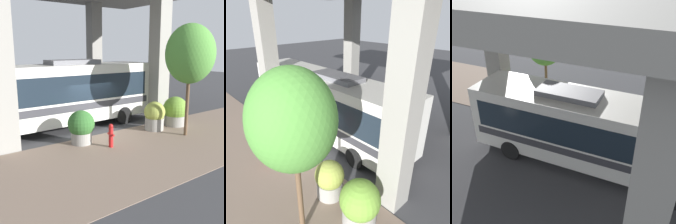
{
  "view_description": "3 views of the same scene",
  "coord_description": "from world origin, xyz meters",
  "views": [
    {
      "loc": [
        -11.33,
        7.71,
        4.27
      ],
      "look_at": [
        -0.97,
        0.03,
        1.35
      ],
      "focal_mm": 45.0,
      "sensor_mm": 36.0,
      "label": 1
    },
    {
      "loc": [
        -5.19,
        -7.75,
        6.51
      ],
      "look_at": [
        1.69,
        -0.24,
        1.91
      ],
      "focal_mm": 35.0,
      "sensor_mm": 36.0,
      "label": 2
    },
    {
      "loc": [
        12.2,
        4.54,
        9.03
      ],
      "look_at": [
        1.1,
        -0.36,
        1.88
      ],
      "focal_mm": 45.0,
      "sensor_mm": 36.0,
      "label": 3
    }
  ],
  "objects": [
    {
      "name": "sidewalk_strip",
      "position": [
        -3.0,
        0.0,
        0.01
      ],
      "size": [
        6.0,
        40.0,
        0.02
      ],
      "color": "#7A6656",
      "rests_on": "ground"
    },
    {
      "name": "ground_plane",
      "position": [
        0.0,
        0.0,
        0.0
      ],
      "size": [
        80.0,
        80.0,
        0.0
      ],
      "primitive_type": "plane",
      "color": "#38383A",
      "rests_on": "ground"
    },
    {
      "name": "bus",
      "position": [
        2.13,
        1.46,
        2.0
      ],
      "size": [
        2.65,
        11.33,
        3.69
      ],
      "color": "silver",
      "rests_on": "ground"
    },
    {
      "name": "fire_hydrant",
      "position": [
        -1.86,
        0.74,
        0.54
      ],
      "size": [
        0.42,
        0.2,
        1.07
      ],
      "color": "#B21919",
      "rests_on": "ground"
    },
    {
      "name": "planter_back",
      "position": [
        -1.03,
        -2.74,
        0.77
      ],
      "size": [
        1.12,
        1.12,
        1.54
      ],
      "color": "gray",
      "rests_on": "ground"
    },
    {
      "name": "planter_front",
      "position": [
        -0.66,
        1.54,
        0.8
      ],
      "size": [
        1.23,
        1.23,
        1.56
      ],
      "color": "gray",
      "rests_on": "ground"
    },
    {
      "name": "planter_middle",
      "position": [
        -1.07,
        -4.33,
        0.81
      ],
      "size": [
        1.37,
        1.37,
        1.65
      ],
      "color": "gray",
      "rests_on": "ground"
    },
    {
      "name": "street_tree_near",
      "position": [
        -2.68,
        -3.3,
        4.01
      ],
      "size": [
        2.34,
        2.34,
        5.43
      ],
      "color": "brown",
      "rests_on": "ground"
    }
  ]
}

